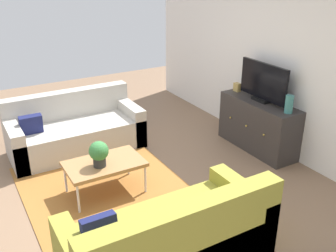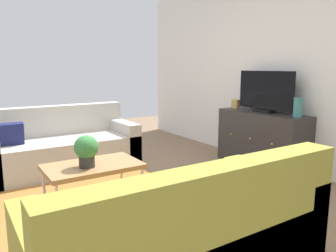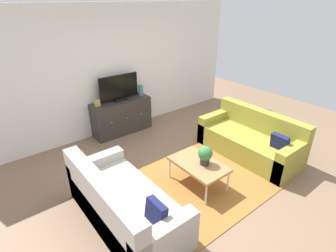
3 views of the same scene
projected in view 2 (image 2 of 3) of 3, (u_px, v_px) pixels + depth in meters
name	position (u px, v px, depth m)	size (l,w,h in m)	color
ground_plane	(111.00, 203.00, 3.36)	(10.00, 10.00, 0.00)	#84664C
wall_back	(283.00, 68.00, 4.49)	(6.40, 0.12, 2.70)	white
area_rug	(97.00, 206.00, 3.28)	(2.50, 1.90, 0.01)	#9E662D
couch_left_side	(61.00, 148.00, 4.44)	(0.87, 1.91, 0.84)	#B2ADA3
couch_right_side	(186.00, 242.00, 2.07)	(0.87, 1.91, 0.84)	olive
coffee_table	(93.00, 168.00, 3.25)	(0.57, 0.92, 0.42)	#A37547
potted_plant	(87.00, 150.00, 3.13)	(0.23, 0.23, 0.31)	#2D2D2D
tv_console	(262.00, 139.00, 4.56)	(1.30, 0.47, 0.76)	#332D2B
flat_screen_tv	(265.00, 92.00, 4.45)	(0.89, 0.16, 0.56)	black
glass_vase	(298.00, 107.00, 4.03)	(0.11, 0.11, 0.24)	teal
mantel_clock	(236.00, 104.00, 4.92)	(0.11, 0.07, 0.13)	tan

